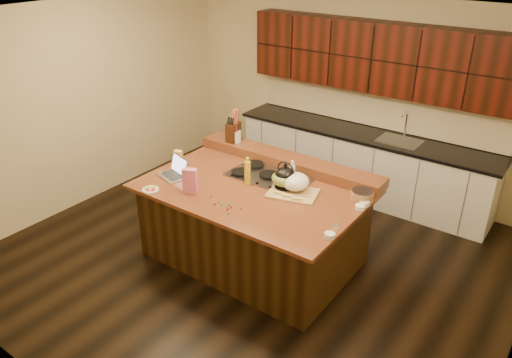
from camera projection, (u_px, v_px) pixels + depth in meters
The scene contains 32 objects.
room at pixel (253, 151), 5.24m from camera, with size 5.52×5.02×2.72m.
island at pixel (253, 223), 5.63m from camera, with size 2.40×1.60×0.92m.
back_ledge at pixel (288, 161), 5.91m from camera, with size 2.40×0.30×0.12m, color black.
cooktop at pixel (269, 176), 5.64m from camera, with size 0.92×0.52×0.05m.
back_counter at pixel (366, 129), 6.86m from camera, with size 3.70×0.66×2.40m.
kettle at pixel (285, 176), 5.33m from camera, with size 0.23×0.23×0.21m, color black.
green_bowl at pixel (285, 178), 5.34m from camera, with size 0.29×0.29×0.16m, color olive.
laptop at pixel (175, 171), 5.66m from camera, with size 0.38×0.33×0.22m.
oil_bottle at pixel (248, 173), 5.44m from camera, with size 0.07×0.07×0.27m, color gold.
vinegar_bottle at pixel (292, 176), 5.40m from camera, with size 0.06×0.06×0.25m, color silver.
wooden_tray at pixel (295, 184), 5.29m from camera, with size 0.59×0.50×0.21m.
ramekin_a at pixel (330, 235), 4.53m from camera, with size 0.10×0.10×0.04m, color white.
ramekin_b at pixel (360, 207), 4.99m from camera, with size 0.10×0.10×0.04m, color white.
ramekin_c at pixel (364, 203), 5.06m from camera, with size 0.10×0.10×0.04m, color white.
strainer_bowl at pixel (362, 196), 5.15m from camera, with size 0.24×0.24×0.09m, color #996B3F.
kitchen_timer at pixel (336, 223), 4.69m from camera, with size 0.08×0.08×0.07m, color silver.
pink_bag at pixel (190, 181), 5.26m from camera, with size 0.15×0.08×0.28m, color #DC678A.
candy_plate at pixel (150, 190), 5.37m from camera, with size 0.18×0.18×0.01m, color white.
package_box at pixel (178, 156), 6.02m from camera, with size 0.09×0.07×0.13m, color #F2C655.
utensil_crock at pixel (236, 136), 6.26m from camera, with size 0.12×0.12×0.14m, color white.
knife_block at pixel (233, 132), 6.26m from camera, with size 0.12×0.19×0.24m, color black.
gumdrop_0 at pixel (231, 207), 5.02m from camera, with size 0.02×0.02×0.02m, color red.
gumdrop_1 at pixel (228, 213), 4.91m from camera, with size 0.02×0.02×0.02m, color #198C26.
gumdrop_2 at pixel (241, 208), 4.99m from camera, with size 0.02×0.02×0.02m, color red.
gumdrop_3 at pixel (222, 205), 5.06m from camera, with size 0.02×0.02×0.02m, color #198C26.
gumdrop_4 at pixel (211, 196), 5.22m from camera, with size 0.02×0.02×0.02m, color red.
gumdrop_5 at pixel (229, 204), 5.07m from camera, with size 0.02×0.02×0.02m, color #198C26.
gumdrop_6 at pixel (227, 210), 4.97m from camera, with size 0.02×0.02×0.02m, color red.
gumdrop_7 at pixel (219, 202), 5.11m from camera, with size 0.02×0.02×0.02m, color #198C26.
gumdrop_8 at pixel (215, 204), 5.08m from camera, with size 0.02×0.02×0.02m, color red.
gumdrop_9 at pixel (227, 206), 5.04m from camera, with size 0.02×0.02×0.02m, color #198C26.
gumdrop_10 at pixel (228, 208), 5.00m from camera, with size 0.02×0.02×0.02m, color red.
Camera 1 is at (2.85, -3.89, 3.42)m, focal length 35.00 mm.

